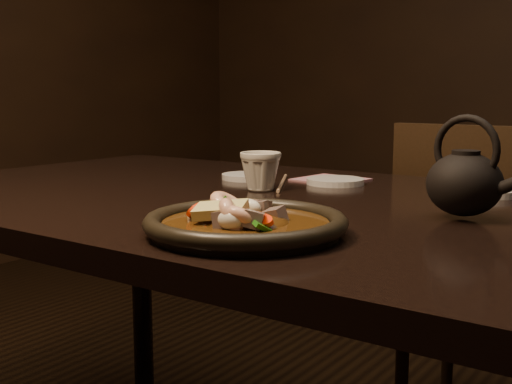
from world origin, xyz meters
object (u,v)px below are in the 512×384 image
Objects in this scene: chair at (482,279)px; plate at (246,224)px; teapot at (465,181)px; tea_cup at (261,170)px; table at (268,237)px.

chair is 0.98m from plate.
teapot is at bearing 104.76° from chair.
plate is 0.40m from tea_cup.
tea_cup is at bearing 67.11° from chair.
tea_cup is (-0.21, 0.34, 0.03)m from plate.
teapot reaches higher than table.
table is 0.14m from tea_cup.
teapot is at bearing -7.09° from tea_cup.
table is at bearing 73.46° from chair.
plate is 3.41× the size of tea_cup.
chair reaches higher than tea_cup.
table is 0.39m from teapot.
tea_cup is 0.53× the size of teapot.
tea_cup is at bearing -177.34° from teapot.
tea_cup is at bearing 134.93° from table.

